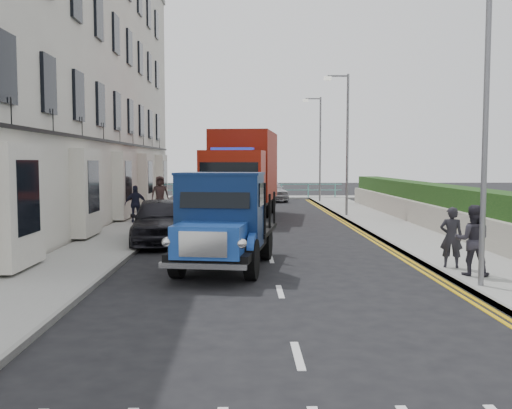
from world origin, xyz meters
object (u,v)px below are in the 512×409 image
at_px(red_lorry, 243,172).
at_px(pedestrian_east_near, 451,237).
at_px(lamp_mid, 345,136).
at_px(bedford_lorry, 221,227).
at_px(lamp_far, 318,143).
at_px(lamp_near, 480,102).
at_px(parked_car_front, 160,221).

distance_m(red_lorry, pedestrian_east_near, 14.90).
distance_m(lamp_mid, bedford_lorry, 15.13).
bearing_deg(lamp_far, pedestrian_east_near, -89.47).
relative_size(bedford_lorry, pedestrian_east_near, 3.55).
bearing_deg(lamp_mid, bedford_lorry, -111.75).
bearing_deg(lamp_near, pedestrian_east_near, 83.83).
bearing_deg(red_lorry, pedestrian_east_near, -61.72).
relative_size(bedford_lorry, red_lorry, 0.64).
bearing_deg(bedford_lorry, lamp_near, -12.76).
relative_size(lamp_far, pedestrian_east_near, 4.60).
height_order(red_lorry, parked_car_front, red_lorry).
relative_size(lamp_far, red_lorry, 0.84).
height_order(lamp_mid, lamp_far, same).
height_order(lamp_mid, parked_car_front, lamp_mid).
relative_size(bedford_lorry, parked_car_front, 1.17).
height_order(bedford_lorry, parked_car_front, bedford_lorry).
bearing_deg(lamp_near, parked_car_front, 137.30).
relative_size(lamp_near, lamp_far, 1.00).
bearing_deg(parked_car_front, lamp_far, 60.22).
xyz_separation_m(lamp_near, lamp_mid, (0.00, 16.00, 0.00)).
relative_size(red_lorry, pedestrian_east_near, 5.51).
distance_m(lamp_mid, parked_car_front, 12.19).
xyz_separation_m(bedford_lorry, parked_car_front, (-2.27, 4.97, -0.34)).
bearing_deg(lamp_mid, pedestrian_east_near, -89.08).
distance_m(lamp_mid, pedestrian_east_near, 14.29).
distance_m(lamp_far, parked_car_front, 20.62).
bearing_deg(parked_car_front, red_lorry, 65.09).
height_order(red_lorry, pedestrian_east_near, red_lorry).
distance_m(red_lorry, parked_car_front, 9.32).
xyz_separation_m(lamp_near, bedford_lorry, (-5.51, 2.20, -2.87)).
distance_m(lamp_far, red_lorry, 11.36).
distance_m(lamp_far, bedford_lorry, 24.59).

